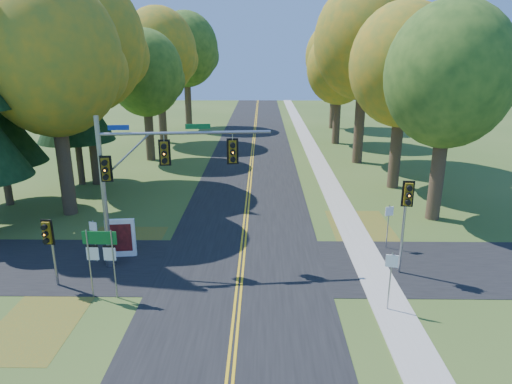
{
  "coord_description": "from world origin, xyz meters",
  "views": [
    {
      "loc": [
        0.99,
        -17.88,
        9.85
      ],
      "look_at": [
        0.69,
        3.69,
        3.2
      ],
      "focal_mm": 32.0,
      "sensor_mm": 36.0,
      "label": 1
    }
  ],
  "objects_px": {
    "traffic_mast": "(145,172)",
    "east_signal_pole": "(407,204)",
    "route_sign_cluster": "(101,250)",
    "info_kiosk": "(121,238)"
  },
  "relations": [
    {
      "from": "traffic_mast",
      "to": "route_sign_cluster",
      "type": "height_order",
      "value": "traffic_mast"
    },
    {
      "from": "traffic_mast",
      "to": "info_kiosk",
      "type": "height_order",
      "value": "traffic_mast"
    },
    {
      "from": "east_signal_pole",
      "to": "traffic_mast",
      "type": "bearing_deg",
      "value": -178.64
    },
    {
      "from": "east_signal_pole",
      "to": "route_sign_cluster",
      "type": "height_order",
      "value": "east_signal_pole"
    },
    {
      "from": "traffic_mast",
      "to": "info_kiosk",
      "type": "relative_size",
      "value": 3.99
    },
    {
      "from": "route_sign_cluster",
      "to": "info_kiosk",
      "type": "relative_size",
      "value": 1.53
    },
    {
      "from": "east_signal_pole",
      "to": "route_sign_cluster",
      "type": "bearing_deg",
      "value": -164.37
    },
    {
      "from": "traffic_mast",
      "to": "east_signal_pole",
      "type": "bearing_deg",
      "value": -10.65
    },
    {
      "from": "traffic_mast",
      "to": "info_kiosk",
      "type": "distance_m",
      "value": 4.09
    },
    {
      "from": "east_signal_pole",
      "to": "info_kiosk",
      "type": "bearing_deg",
      "value": 178.41
    }
  ]
}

